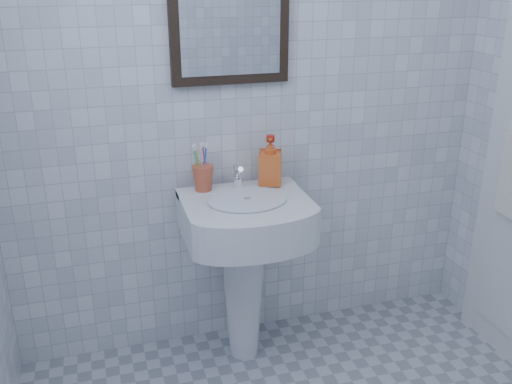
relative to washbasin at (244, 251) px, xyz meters
name	(u,v)px	position (x,y,z in m)	size (l,w,h in m)	color
wall_back	(251,79)	(0.10, 0.22, 0.71)	(2.20, 0.02, 2.50)	silver
washbasin	(244,251)	(0.00, 0.00, 0.00)	(0.53, 0.39, 0.81)	silver
faucet	(238,178)	(0.00, 0.10, 0.30)	(0.05, 0.10, 0.11)	white
toothbrush_cup	(203,178)	(-0.15, 0.11, 0.32)	(0.09, 0.09, 0.11)	#BB4E30
soap_dispenser	(270,160)	(0.15, 0.11, 0.37)	(0.10, 0.10, 0.22)	#E75B16
wall_mirror	(230,7)	(0.00, 0.20, 1.01)	(0.50, 0.04, 0.62)	black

